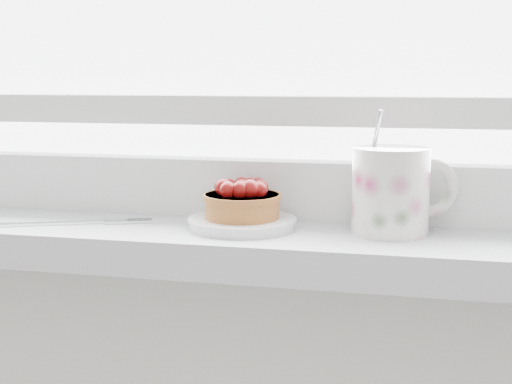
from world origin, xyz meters
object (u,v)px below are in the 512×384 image
(fork, at_px, (76,223))
(floral_mug, at_px, (393,189))
(raspberry_tart, at_px, (242,200))
(saucer, at_px, (242,223))

(fork, bearing_deg, floral_mug, 5.23)
(raspberry_tart, xyz_separation_m, fork, (-0.20, -0.02, -0.03))
(saucer, relative_size, floral_mug, 0.91)
(saucer, distance_m, raspberry_tart, 0.03)
(floral_mug, xyz_separation_m, fork, (-0.36, -0.03, -0.05))
(saucer, relative_size, raspberry_tart, 1.40)
(raspberry_tart, xyz_separation_m, floral_mug, (0.17, 0.01, 0.02))
(raspberry_tart, bearing_deg, saucer, 116.98)
(raspberry_tart, height_order, floral_mug, floral_mug)
(raspberry_tart, bearing_deg, floral_mug, 4.11)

